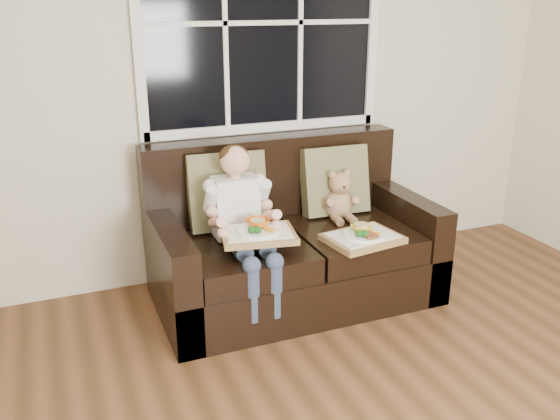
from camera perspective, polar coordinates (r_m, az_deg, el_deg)
name	(u,v)px	position (r m, az deg, el deg)	size (l,w,h in m)	color
window_back	(263,23)	(3.86, -1.66, 17.58)	(1.62, 0.04, 1.37)	black
loveseat	(291,248)	(3.73, 1.03, -3.72)	(1.70, 0.92, 0.96)	black
pillow_left	(227,191)	(3.62, -5.13, 1.83)	(0.49, 0.25, 0.49)	olive
pillow_right	(335,180)	(3.89, 5.30, 2.86)	(0.45, 0.21, 0.46)	olive
child	(241,212)	(3.39, -3.77, -0.17)	(0.38, 0.59, 0.86)	white
teddy_bear	(339,199)	(3.82, 5.72, 1.10)	(0.21, 0.25, 0.33)	tan
tray_left	(258,232)	(3.27, -2.12, -2.17)	(0.45, 0.38, 0.10)	#A27D49
tray_right	(363,237)	(3.49, 7.96, -2.57)	(0.46, 0.38, 0.10)	#A27D49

